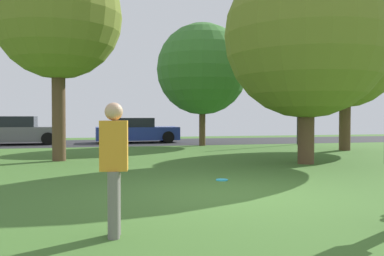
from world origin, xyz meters
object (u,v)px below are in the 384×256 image
at_px(oak_tree_center, 58,16).
at_px(oak_tree_right, 307,36).
at_px(maple_tree_near, 345,56).
at_px(frisbee_disc, 222,180).
at_px(maple_tree_far, 202,69).
at_px(person_catcher, 114,163).
at_px(parked_car_grey, 18,132).
at_px(parked_car_blue, 136,131).
at_px(street_lamp_post, 298,101).

height_order(oak_tree_center, oak_tree_right, oak_tree_center).
xyz_separation_m(maple_tree_near, frisbee_disc, (-7.69, -6.72, -3.99)).
bearing_deg(frisbee_disc, oak_tree_center, 126.21).
bearing_deg(maple_tree_far, person_catcher, -109.20).
relative_size(oak_tree_center, frisbee_disc, 24.96).
relative_size(maple_tree_near, oak_tree_right, 0.98).
xyz_separation_m(maple_tree_far, parked_car_grey, (-9.00, 3.15, -3.12)).
relative_size(parked_car_blue, street_lamp_post, 1.00).
distance_m(oak_tree_center, oak_tree_right, 7.86).
height_order(frisbee_disc, parked_car_grey, parked_car_grey).
distance_m(maple_tree_near, person_catcher, 15.08).
distance_m(maple_tree_near, parked_car_blue, 11.49).
bearing_deg(oak_tree_right, maple_tree_far, 96.34).
bearing_deg(oak_tree_center, person_catcher, -82.26).
xyz_separation_m(oak_tree_center, maple_tree_near, (11.52, 1.48, -0.66)).
relative_size(oak_tree_center, parked_car_blue, 1.50).
relative_size(oak_tree_center, parked_car_grey, 1.59).
bearing_deg(maple_tree_far, oak_tree_center, -138.05).
height_order(person_catcher, parked_car_blue, person_catcher).
height_order(oak_tree_right, person_catcher, oak_tree_right).
bearing_deg(oak_tree_center, maple_tree_near, 7.34).
height_order(oak_tree_center, street_lamp_post, oak_tree_center).
relative_size(person_catcher, parked_car_blue, 0.35).
bearing_deg(parked_car_grey, street_lamp_post, -14.36).
relative_size(oak_tree_center, maple_tree_near, 1.08).
bearing_deg(parked_car_blue, frisbee_disc, -88.61).
bearing_deg(person_catcher, parked_car_grey, 110.45).
distance_m(maple_tree_far, street_lamp_post, 5.25).
bearing_deg(maple_tree_near, maple_tree_far, 140.17).
height_order(person_catcher, street_lamp_post, street_lamp_post).
distance_m(frisbee_disc, parked_car_blue, 14.23).
bearing_deg(maple_tree_far, maple_tree_near, -39.83).
height_order(maple_tree_far, person_catcher, maple_tree_far).
relative_size(oak_tree_right, parked_car_blue, 1.41).
bearing_deg(parked_car_grey, person_catcher, -77.95).
xyz_separation_m(oak_tree_right, parked_car_blue, (-3.85, 11.68, -3.22)).
bearing_deg(oak_tree_right, parked_car_blue, 108.25).
distance_m(parked_car_grey, street_lamp_post, 14.54).
distance_m(oak_tree_right, frisbee_disc, 5.78).
xyz_separation_m(person_catcher, parked_car_blue, (2.26, 18.06, -0.24)).
xyz_separation_m(person_catcher, frisbee_disc, (2.60, 3.85, -0.86)).
relative_size(maple_tree_far, parked_car_grey, 1.43).
bearing_deg(street_lamp_post, oak_tree_right, -116.90).
relative_size(oak_tree_right, parked_car_grey, 1.50).
height_order(oak_tree_right, street_lamp_post, oak_tree_right).
bearing_deg(person_catcher, oak_tree_right, 54.69).
height_order(person_catcher, frisbee_disc, person_catcher).
height_order(maple_tree_far, parked_car_grey, maple_tree_far).
height_order(oak_tree_center, frisbee_disc, oak_tree_center).
xyz_separation_m(maple_tree_near, maple_tree_far, (-5.12, 4.27, -0.22)).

